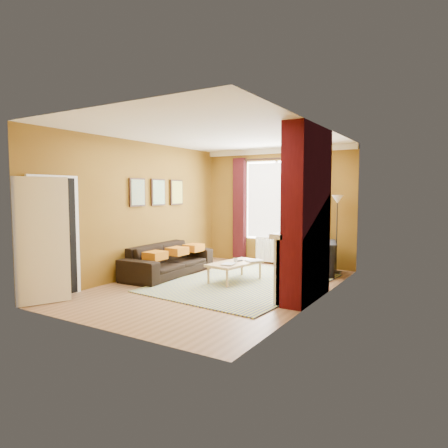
{
  "coord_description": "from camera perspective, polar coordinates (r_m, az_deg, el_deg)",
  "views": [
    {
      "loc": [
        3.89,
        -6.2,
        1.75
      ],
      "look_at": [
        0.0,
        0.25,
        1.15
      ],
      "focal_mm": 32.0,
      "sensor_mm": 36.0,
      "label": 1
    }
  ],
  "objects": [
    {
      "name": "ground",
      "position": [
        7.53,
        -1.0,
        -8.89
      ],
      "size": [
        5.5,
        5.5,
        0.0
      ],
      "primitive_type": "plane",
      "color": "brown",
      "rests_on": "ground"
    },
    {
      "name": "room_walls",
      "position": [
        7.26,
        4.34,
        1.62
      ],
      "size": [
        3.82,
        5.54,
        2.83
      ],
      "color": "brown",
      "rests_on": "ground"
    },
    {
      "name": "striped_rug",
      "position": [
        7.8,
        2.99,
        -8.34
      ],
      "size": [
        2.85,
        3.77,
        0.02
      ],
      "rotation": [
        0.0,
        0.0,
        -0.08
      ],
      "color": "#323E8A",
      "rests_on": "ground"
    },
    {
      "name": "sofa",
      "position": [
        8.54,
        -7.91,
        -5.07
      ],
      "size": [
        0.99,
        2.29,
        0.66
      ],
      "primitive_type": "imported",
      "rotation": [
        0.0,
        0.0,
        1.62
      ],
      "color": "black",
      "rests_on": "ground"
    },
    {
      "name": "armchair",
      "position": [
        8.66,
        12.02,
        -4.77
      ],
      "size": [
        1.35,
        1.26,
        0.72
      ],
      "primitive_type": "imported",
      "rotation": [
        0.0,
        0.0,
        3.45
      ],
      "color": "black",
      "rests_on": "ground"
    },
    {
      "name": "coffee_table",
      "position": [
        7.84,
        1.59,
        -5.77
      ],
      "size": [
        0.75,
        1.23,
        0.39
      ],
      "rotation": [
        0.0,
        0.0,
        -0.16
      ],
      "color": "#D6B47B",
      "rests_on": "ground"
    },
    {
      "name": "wicker_stool",
      "position": [
        9.4,
        8.14,
        -5.03
      ],
      "size": [
        0.35,
        0.35,
        0.39
      ],
      "rotation": [
        0.0,
        0.0,
        -0.16
      ],
      "color": "#976B41",
      "rests_on": "ground"
    },
    {
      "name": "floor_lamp",
      "position": [
        8.92,
        15.87,
        1.71
      ],
      "size": [
        0.31,
        0.31,
        1.69
      ],
      "rotation": [
        0.0,
        0.0,
        0.3
      ],
      "color": "black",
      "rests_on": "ground"
    },
    {
      "name": "book_a",
      "position": [
        7.6,
        -0.12,
        -5.69
      ],
      "size": [
        0.27,
        0.33,
        0.03
      ],
      "primitive_type": "imported",
      "rotation": [
        0.0,
        0.0,
        0.18
      ],
      "color": "#999999",
      "rests_on": "coffee_table"
    },
    {
      "name": "book_b",
      "position": [
        8.06,
        3.91,
        -5.11
      ],
      "size": [
        0.38,
        0.4,
        0.02
      ],
      "primitive_type": "imported",
      "rotation": [
        0.0,
        0.0,
        -0.56
      ],
      "color": "#999999",
      "rests_on": "coffee_table"
    },
    {
      "name": "mug",
      "position": [
        7.77,
        1.65,
        -5.24
      ],
      "size": [
        0.11,
        0.11,
        0.09
      ],
      "primitive_type": "imported",
      "rotation": [
        0.0,
        0.0,
        0.23
      ],
      "color": "#999999",
      "rests_on": "coffee_table"
    },
    {
      "name": "tv_remote",
      "position": [
        7.93,
        2.17,
        -5.27
      ],
      "size": [
        0.1,
        0.16,
        0.02
      ],
      "rotation": [
        0.0,
        0.0,
        -0.34
      ],
      "color": "black",
      "rests_on": "coffee_table"
    }
  ]
}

